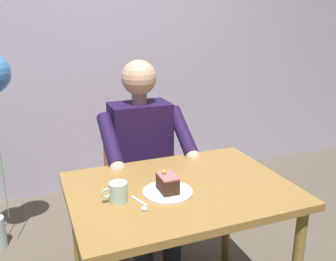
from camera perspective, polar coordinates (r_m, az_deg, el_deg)
cafe_rear_panel at (r=3.22m, az=-10.77°, el=17.16°), size 6.40×0.12×3.00m
dining_table at (r=1.78m, az=1.93°, el=-11.35°), size 1.03×0.75×0.73m
chair at (r=2.46m, az=-4.84°, el=-7.06°), size 0.42×0.42×0.88m
seated_person at (r=2.25m, az=-3.69°, el=-4.81°), size 0.53×0.58×1.26m
dessert_plate at (r=1.68m, az=-0.06°, el=-9.51°), size 0.23×0.23×0.01m
cake_slice at (r=1.66m, az=-0.07°, el=-8.13°), size 0.08×0.11×0.10m
coffee_cup at (r=1.61m, az=-7.79°, el=-9.41°), size 0.11×0.08×0.09m
dessert_spoon at (r=1.58m, az=-4.08°, el=-11.46°), size 0.05×0.14×0.01m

